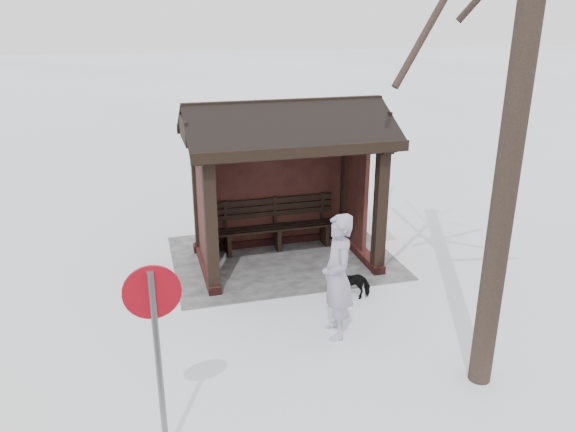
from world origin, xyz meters
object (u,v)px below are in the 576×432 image
object	(u,v)px
bus_shelter	(283,149)
road_sign	(155,322)
dog	(351,281)
pedestrian	(337,277)

from	to	relation	value
bus_shelter	road_sign	xyz separation A→B (m)	(2.53, 4.62, -0.54)
bus_shelter	dog	distance (m)	2.68
pedestrian	dog	bearing A→B (deg)	154.26
pedestrian	road_sign	xyz separation A→B (m)	(2.59, 1.78, 0.68)
road_sign	dog	bearing A→B (deg)	-138.81
dog	road_sign	world-z (taller)	road_sign
dog	bus_shelter	bearing A→B (deg)	-136.42
pedestrian	dog	world-z (taller)	pedestrian
bus_shelter	pedestrian	bearing A→B (deg)	91.17
pedestrian	dog	size ratio (longest dim) A/B	2.91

